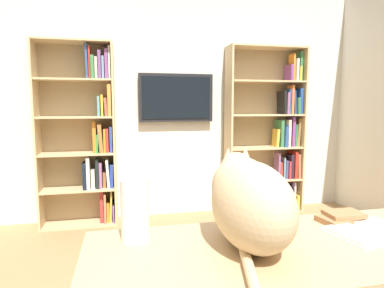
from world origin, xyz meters
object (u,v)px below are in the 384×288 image
object	(u,v)px
paper_towel_roll	(135,210)
coffee_mug	(279,217)
bookshelf_left	(274,134)
cat	(248,199)
wall_mounted_tv	(176,98)
open_binder	(370,231)
desk_book_stack	(342,217)
bookshelf_right	(86,137)
desk	(285,279)

from	to	relation	value
paper_towel_roll	coffee_mug	world-z (taller)	paper_towel_roll
bookshelf_left	coffee_mug	xyz separation A→B (m)	(1.15, 2.40, -0.13)
bookshelf_left	cat	xyz separation A→B (m)	(1.35, 2.53, -0.00)
cat	wall_mounted_tv	bearing A→B (deg)	-93.51
cat	open_binder	bearing A→B (deg)	179.09
cat	desk_book_stack	xyz separation A→B (m)	(-0.52, -0.14, -0.16)
bookshelf_right	paper_towel_roll	distance (m)	2.44
cat	open_binder	distance (m)	0.57
bookshelf_left	wall_mounted_tv	world-z (taller)	bookshelf_left
bookshelf_left	desk_book_stack	world-z (taller)	bookshelf_left
cat	coffee_mug	world-z (taller)	cat
paper_towel_roll	desk_book_stack	size ratio (longest dim) A/B	1.14
bookshelf_right	desk_book_stack	size ratio (longest dim) A/B	9.15
bookshelf_left	open_binder	bearing A→B (deg)	72.29
bookshelf_right	desk_book_stack	bearing A→B (deg)	119.55
bookshelf_right	open_binder	size ratio (longest dim) A/B	5.38
wall_mounted_tv	desk_book_stack	bearing A→B (deg)	98.17
bookshelf_right	cat	xyz separation A→B (m)	(-0.84, 2.53, -0.01)
desk	desk_book_stack	distance (m)	0.46
paper_towel_roll	open_binder	bearing A→B (deg)	171.93
desk_book_stack	wall_mounted_tv	bearing A→B (deg)	-81.83
coffee_mug	cat	bearing A→B (deg)	32.21
bookshelf_right	paper_towel_roll	size ratio (longest dim) A/B	8.02
bookshelf_left	cat	size ratio (longest dim) A/B	3.33
bookshelf_right	paper_towel_roll	world-z (taller)	bookshelf_right
wall_mounted_tv	desk_book_stack	world-z (taller)	wall_mounted_tv
paper_towel_roll	wall_mounted_tv	bearing A→B (deg)	-103.11
bookshelf_left	desk	distance (m)	2.89
paper_towel_roll	coffee_mug	distance (m)	0.62
wall_mounted_tv	coffee_mug	bearing A→B (deg)	90.87
desk	bookshelf_right	bearing A→B (deg)	-69.61
bookshelf_right	cat	size ratio (longest dim) A/B	3.30
bookshelf_left	cat	world-z (taller)	bookshelf_left
desk	cat	world-z (taller)	cat
bookshelf_left	paper_towel_roll	size ratio (longest dim) A/B	8.09
open_binder	paper_towel_roll	bearing A→B (deg)	-8.07
wall_mounted_tv	paper_towel_roll	size ratio (longest dim) A/B	3.48
bookshelf_left	desk	world-z (taller)	bookshelf_left
desk	paper_towel_roll	size ratio (longest dim) A/B	6.06
bookshelf_left	bookshelf_right	world-z (taller)	bookshelf_left
open_binder	coffee_mug	xyz separation A→B (m)	(0.34, -0.13, 0.04)
bookshelf_left	desk_book_stack	bearing A→B (deg)	70.73
desk	desk_book_stack	size ratio (longest dim) A/B	6.91
desk	cat	distance (m)	0.33
bookshelf_right	wall_mounted_tv	bearing A→B (deg)	-175.15
desk	coffee_mug	bearing A→B (deg)	-110.58
wall_mounted_tv	open_binder	world-z (taller)	wall_mounted_tv
desk	coffee_mug	distance (m)	0.27
desk	open_binder	distance (m)	0.44
bookshelf_left	paper_towel_roll	bearing A→B (deg)	53.61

